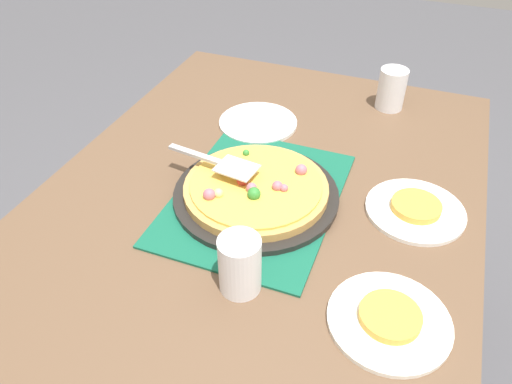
{
  "coord_description": "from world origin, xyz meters",
  "views": [
    {
      "loc": [
        0.81,
        0.31,
        1.48
      ],
      "look_at": [
        0.0,
        0.0,
        0.77
      ],
      "focal_mm": 34.53,
      "sensor_mm": 36.0,
      "label": 1
    }
  ],
  "objects_px": {
    "plate_side": "(258,123)",
    "cup_far": "(240,265)",
    "plate_near_left": "(415,210)",
    "served_slice_right": "(390,316)",
    "cup_near": "(392,89)",
    "pizza_pan": "(256,194)",
    "served_slice_left": "(416,206)",
    "pizza": "(256,188)",
    "pizza_server": "(219,162)",
    "plate_far_right": "(389,321)"
  },
  "relations": [
    {
      "from": "plate_near_left",
      "to": "plate_far_right",
      "type": "bearing_deg",
      "value": -1.17
    },
    {
      "from": "plate_side",
      "to": "cup_near",
      "type": "distance_m",
      "value": 0.4
    },
    {
      "from": "pizza",
      "to": "cup_near",
      "type": "distance_m",
      "value": 0.58
    },
    {
      "from": "plate_near_left",
      "to": "cup_far",
      "type": "xyz_separation_m",
      "value": [
        0.34,
        -0.28,
        0.06
      ]
    },
    {
      "from": "served_slice_right",
      "to": "plate_near_left",
      "type": "bearing_deg",
      "value": 178.83
    },
    {
      "from": "cup_far",
      "to": "pizza_pan",
      "type": "bearing_deg",
      "value": -165.55
    },
    {
      "from": "cup_far",
      "to": "pizza_server",
      "type": "xyz_separation_m",
      "value": [
        -0.27,
        -0.16,
        0.01
      ]
    },
    {
      "from": "pizza",
      "to": "plate_far_right",
      "type": "relative_size",
      "value": 1.5
    },
    {
      "from": "pizza_pan",
      "to": "cup_far",
      "type": "xyz_separation_m",
      "value": [
        0.25,
        0.07,
        0.05
      ]
    },
    {
      "from": "plate_near_left",
      "to": "plate_side",
      "type": "height_order",
      "value": "same"
    },
    {
      "from": "plate_far_right",
      "to": "plate_side",
      "type": "bearing_deg",
      "value": -140.06
    },
    {
      "from": "plate_far_right",
      "to": "served_slice_right",
      "type": "xyz_separation_m",
      "value": [
        0.0,
        0.0,
        0.01
      ]
    },
    {
      "from": "plate_side",
      "to": "cup_near",
      "type": "xyz_separation_m",
      "value": [
        -0.23,
        0.33,
        0.06
      ]
    },
    {
      "from": "pizza",
      "to": "plate_near_left",
      "type": "bearing_deg",
      "value": 103.64
    },
    {
      "from": "plate_far_right",
      "to": "plate_near_left",
      "type": "bearing_deg",
      "value": 178.83
    },
    {
      "from": "plate_near_left",
      "to": "pizza_server",
      "type": "distance_m",
      "value": 0.46
    },
    {
      "from": "served_slice_left",
      "to": "plate_near_left",
      "type": "bearing_deg",
      "value": 0.0
    },
    {
      "from": "served_slice_left",
      "to": "plate_far_right",
      "type": "bearing_deg",
      "value": -1.17
    },
    {
      "from": "plate_side",
      "to": "pizza_server",
      "type": "xyz_separation_m",
      "value": [
        0.3,
        0.02,
        0.07
      ]
    },
    {
      "from": "cup_near",
      "to": "cup_far",
      "type": "relative_size",
      "value": 1.0
    },
    {
      "from": "pizza",
      "to": "plate_far_right",
      "type": "xyz_separation_m",
      "value": [
        0.23,
        0.34,
        -0.03
      ]
    },
    {
      "from": "served_slice_left",
      "to": "pizza_server",
      "type": "relative_size",
      "value": 0.47
    },
    {
      "from": "cup_far",
      "to": "plate_far_right",
      "type": "bearing_deg",
      "value": 93.62
    },
    {
      "from": "cup_near",
      "to": "pizza_server",
      "type": "distance_m",
      "value": 0.61
    },
    {
      "from": "served_slice_left",
      "to": "cup_near",
      "type": "xyz_separation_m",
      "value": [
        -0.45,
        -0.13,
        0.04
      ]
    },
    {
      "from": "plate_far_right",
      "to": "pizza",
      "type": "bearing_deg",
      "value": -124.34
    },
    {
      "from": "plate_far_right",
      "to": "served_slice_right",
      "type": "distance_m",
      "value": 0.01
    },
    {
      "from": "pizza_pan",
      "to": "plate_near_left",
      "type": "distance_m",
      "value": 0.36
    },
    {
      "from": "served_slice_right",
      "to": "cup_near",
      "type": "bearing_deg",
      "value": -170.71
    },
    {
      "from": "pizza_pan",
      "to": "served_slice_left",
      "type": "height_order",
      "value": "served_slice_left"
    },
    {
      "from": "pizza_pan",
      "to": "pizza",
      "type": "distance_m",
      "value": 0.02
    },
    {
      "from": "plate_far_right",
      "to": "cup_far",
      "type": "bearing_deg",
      "value": -86.38
    },
    {
      "from": "cup_far",
      "to": "plate_near_left",
      "type": "bearing_deg",
      "value": 139.8
    },
    {
      "from": "served_slice_right",
      "to": "cup_near",
      "type": "relative_size",
      "value": 0.92
    },
    {
      "from": "served_slice_left",
      "to": "pizza",
      "type": "bearing_deg",
      "value": -76.36
    },
    {
      "from": "pizza",
      "to": "plate_far_right",
      "type": "bearing_deg",
      "value": 55.66
    },
    {
      "from": "pizza",
      "to": "plate_near_left",
      "type": "xyz_separation_m",
      "value": [
        -0.08,
        0.35,
        -0.03
      ]
    },
    {
      "from": "pizza_pan",
      "to": "cup_far",
      "type": "relative_size",
      "value": 3.17
    },
    {
      "from": "plate_side",
      "to": "served_slice_right",
      "type": "xyz_separation_m",
      "value": [
        0.54,
        0.45,
        0.01
      ]
    },
    {
      "from": "plate_far_right",
      "to": "pizza_server",
      "type": "relative_size",
      "value": 0.94
    },
    {
      "from": "cup_near",
      "to": "cup_far",
      "type": "bearing_deg",
      "value": -10.85
    },
    {
      "from": "served_slice_right",
      "to": "cup_near",
      "type": "xyz_separation_m",
      "value": [
        -0.77,
        -0.13,
        0.04
      ]
    },
    {
      "from": "cup_far",
      "to": "pizza_server",
      "type": "relative_size",
      "value": 0.51
    },
    {
      "from": "plate_far_right",
      "to": "plate_side",
      "type": "xyz_separation_m",
      "value": [
        -0.54,
        -0.45,
        0.0
      ]
    },
    {
      "from": "served_slice_right",
      "to": "pizza_server",
      "type": "distance_m",
      "value": 0.51
    },
    {
      "from": "served_slice_right",
      "to": "served_slice_left",
      "type": "bearing_deg",
      "value": 178.83
    },
    {
      "from": "served_slice_left",
      "to": "served_slice_right",
      "type": "relative_size",
      "value": 1.0
    },
    {
      "from": "pizza",
      "to": "pizza_server",
      "type": "relative_size",
      "value": 1.41
    },
    {
      "from": "pizza",
      "to": "served_slice_right",
      "type": "relative_size",
      "value": 3.0
    },
    {
      "from": "plate_side",
      "to": "cup_far",
      "type": "distance_m",
      "value": 0.59
    }
  ]
}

